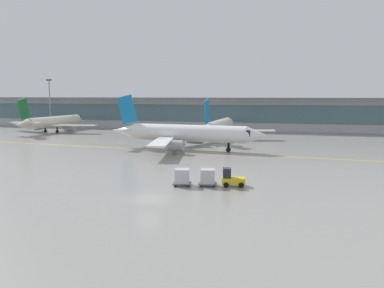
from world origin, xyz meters
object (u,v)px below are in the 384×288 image
gate_airplane_1 (219,126)px  baggage_tug (231,179)px  apron_light_mast_0 (50,101)px  cargo_dolly_trailing (182,177)px  cargo_dolly_lead (208,177)px  taxiing_regional_jet (186,133)px  gate_airplane_0 (54,122)px

gate_airplane_1 → baggage_tug: size_ratio=10.25×
baggage_tug → apron_light_mast_0: apron_light_mast_0 is taller
gate_airplane_1 → cargo_dolly_trailing: size_ratio=12.16×
cargo_dolly_lead → apron_light_mast_0: bearing=123.0°
taxiing_regional_jet → cargo_dolly_trailing: 29.54m
baggage_tug → cargo_dolly_lead: size_ratio=1.19×
gate_airplane_0 → cargo_dolly_lead: 76.77m
baggage_tug → apron_light_mast_0: size_ratio=0.18×
gate_airplane_0 → gate_airplane_1: size_ratio=1.00×
gate_airplane_1 → cargo_dolly_lead: 49.67m
cargo_dolly_trailing → baggage_tug: bearing=-0.0°
gate_airplane_0 → cargo_dolly_trailing: bearing=-131.7°
gate_airplane_1 → baggage_tug: (11.12, -48.33, -2.00)m
apron_light_mast_0 → cargo_dolly_trailing: bearing=-46.3°
gate_airplane_0 → taxiing_regional_jet: taxiing_regional_jet is taller
taxiing_regional_jet → baggage_tug: taxiing_regional_jet is taller
gate_airplane_1 → cargo_dolly_trailing: 49.87m
gate_airplane_0 → cargo_dolly_trailing: 75.13m
gate_airplane_1 → cargo_dolly_lead: (8.48, -48.90, -1.84)m
cargo_dolly_trailing → gate_airplane_0: bearing=122.9°
gate_airplane_0 → baggage_tug: size_ratio=10.28×
cargo_dolly_lead → apron_light_mast_0: size_ratio=0.16×
cargo_dolly_lead → cargo_dolly_trailing: same height
taxiing_regional_jet → baggage_tug: 30.39m
apron_light_mast_0 → gate_airplane_0: bearing=-52.2°
gate_airplane_1 → taxiing_regional_jet: taxiing_regional_jet is taller
baggage_tug → cargo_dolly_lead: (-2.65, -0.57, 0.16)m
cargo_dolly_trailing → apron_light_mast_0: (-64.31, 67.32, 7.31)m
gate_airplane_1 → taxiing_regional_jet: 21.20m
gate_airplane_1 → apron_light_mast_0: apron_light_mast_0 is taller
cargo_dolly_lead → gate_airplane_1: bearing=87.7°
baggage_tug → apron_light_mast_0: bearing=124.4°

